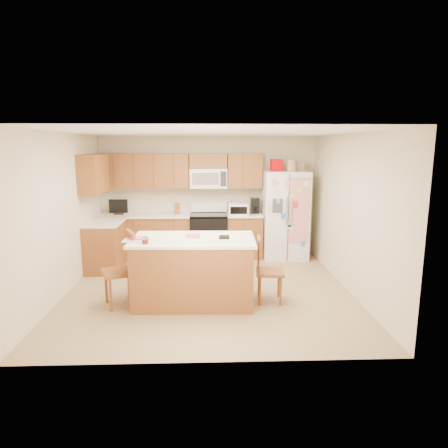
{
  "coord_description": "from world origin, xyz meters",
  "views": [
    {
      "loc": [
        0.02,
        -6.19,
        2.29
      ],
      "look_at": [
        0.26,
        0.35,
        1.02
      ],
      "focal_mm": 32.0,
      "sensor_mm": 36.0,
      "label": 1
    }
  ],
  "objects_px": {
    "island": "(193,270)",
    "windsor_chair_right": "(268,271)",
    "stove": "(209,235)",
    "refrigerator": "(285,214)",
    "windsor_chair_back": "(194,260)",
    "windsor_chair_left": "(121,271)"
  },
  "relations": [
    {
      "from": "windsor_chair_left",
      "to": "windsor_chair_back",
      "type": "distance_m",
      "value": 1.34
    },
    {
      "from": "island",
      "to": "windsor_chair_left",
      "type": "xyz_separation_m",
      "value": [
        -1.04,
        -0.07,
        0.02
      ]
    },
    {
      "from": "stove",
      "to": "refrigerator",
      "type": "relative_size",
      "value": 0.55
    },
    {
      "from": "refrigerator",
      "to": "windsor_chair_right",
      "type": "bearing_deg",
      "value": -105.98
    },
    {
      "from": "refrigerator",
      "to": "windsor_chair_right",
      "type": "distance_m",
      "value": 2.54
    },
    {
      "from": "stove",
      "to": "windsor_chair_right",
      "type": "distance_m",
      "value": 2.62
    },
    {
      "from": "windsor_chair_left",
      "to": "windsor_chair_right",
      "type": "bearing_deg",
      "value": 1.73
    },
    {
      "from": "stove",
      "to": "refrigerator",
      "type": "bearing_deg",
      "value": -2.3
    },
    {
      "from": "windsor_chair_back",
      "to": "windsor_chair_right",
      "type": "bearing_deg",
      "value": -35.21
    },
    {
      "from": "island",
      "to": "windsor_chair_right",
      "type": "bearing_deg",
      "value": -0.33
    },
    {
      "from": "refrigerator",
      "to": "island",
      "type": "height_order",
      "value": "refrigerator"
    },
    {
      "from": "island",
      "to": "refrigerator",
      "type": "bearing_deg",
      "value": 53.12
    },
    {
      "from": "windsor_chair_back",
      "to": "windsor_chair_right",
      "type": "relative_size",
      "value": 0.91
    },
    {
      "from": "refrigerator",
      "to": "windsor_chair_back",
      "type": "height_order",
      "value": "refrigerator"
    },
    {
      "from": "stove",
      "to": "island",
      "type": "bearing_deg",
      "value": -95.28
    },
    {
      "from": "refrigerator",
      "to": "windsor_chair_back",
      "type": "bearing_deg",
      "value": -138.76
    },
    {
      "from": "windsor_chair_left",
      "to": "windsor_chair_right",
      "type": "height_order",
      "value": "windsor_chair_left"
    },
    {
      "from": "windsor_chair_right",
      "to": "windsor_chair_back",
      "type": "bearing_deg",
      "value": 144.79
    },
    {
      "from": "stove",
      "to": "windsor_chair_right",
      "type": "xyz_separation_m",
      "value": [
        0.88,
        -2.47,
        -0.01
      ]
    },
    {
      "from": "island",
      "to": "windsor_chair_left",
      "type": "bearing_deg",
      "value": -176.1
    },
    {
      "from": "stove",
      "to": "windsor_chair_back",
      "type": "height_order",
      "value": "stove"
    },
    {
      "from": "stove",
      "to": "windsor_chair_back",
      "type": "distance_m",
      "value": 1.68
    }
  ]
}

